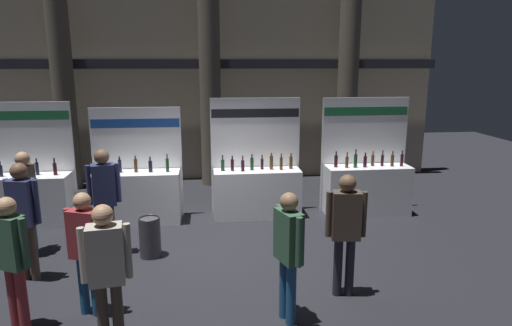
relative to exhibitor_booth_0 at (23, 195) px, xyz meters
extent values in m
plane|color=black|center=(3.77, -1.76, -0.62)|extent=(24.71, 24.71, 0.00)
cube|color=tan|center=(3.77, 3.44, 2.24)|extent=(12.35, 0.25, 5.71)
cube|color=#2D2D33|center=(3.77, 3.14, 2.53)|extent=(12.35, 0.20, 0.24)
cylinder|color=#665B4C|center=(0.14, 2.73, 1.95)|extent=(0.54, 0.54, 5.14)
cylinder|color=#665B4C|center=(3.77, 2.73, 1.95)|extent=(0.54, 0.54, 5.14)
cylinder|color=#665B4C|center=(7.40, 2.73, 1.95)|extent=(0.54, 0.54, 5.14)
cube|color=white|center=(0.00, -0.05, -0.11)|extent=(1.84, 0.60, 1.02)
cube|color=white|center=(0.00, 0.29, 0.60)|extent=(1.93, 0.04, 2.43)
cube|color=#1E6638|center=(0.00, 0.27, 1.55)|extent=(1.87, 0.01, 0.18)
cylinder|color=black|center=(-0.33, -0.07, 0.51)|extent=(0.07, 0.07, 0.22)
cylinder|color=black|center=(-0.33, -0.07, 0.66)|extent=(0.03, 0.03, 0.07)
cylinder|color=black|center=(-0.33, -0.07, 0.70)|extent=(0.03, 0.03, 0.02)
cylinder|color=black|center=(-0.01, 0.00, 0.52)|extent=(0.07, 0.07, 0.23)
cylinder|color=black|center=(-0.01, 0.00, 0.68)|extent=(0.03, 0.03, 0.09)
cylinder|color=red|center=(-0.01, 0.00, 0.73)|extent=(0.03, 0.03, 0.02)
cylinder|color=black|center=(0.33, -0.01, 0.53)|extent=(0.07, 0.07, 0.25)
cylinder|color=black|center=(0.33, -0.01, 0.69)|extent=(0.03, 0.03, 0.08)
cylinder|color=gold|center=(0.33, -0.01, 0.74)|extent=(0.03, 0.03, 0.02)
cylinder|color=black|center=(0.68, -0.05, 0.52)|extent=(0.07, 0.07, 0.24)
cylinder|color=black|center=(0.68, -0.05, 0.68)|extent=(0.03, 0.03, 0.08)
cylinder|color=black|center=(0.68, -0.05, 0.74)|extent=(0.03, 0.03, 0.02)
cube|color=white|center=(2.23, -0.10, -0.10)|extent=(1.72, 0.60, 1.04)
cube|color=white|center=(2.23, 0.24, 0.54)|extent=(1.81, 0.04, 2.30)
cube|color=navy|center=(2.23, 0.22, 1.37)|extent=(1.76, 0.01, 0.18)
cylinder|color=#19381E|center=(1.61, -0.04, 0.55)|extent=(0.07, 0.07, 0.25)
cylinder|color=#19381E|center=(1.61, -0.04, 0.71)|extent=(0.03, 0.03, 0.08)
cylinder|color=black|center=(1.61, -0.04, 0.76)|extent=(0.03, 0.03, 0.02)
cylinder|color=black|center=(1.92, -0.06, 0.55)|extent=(0.07, 0.07, 0.25)
cylinder|color=black|center=(1.92, -0.06, 0.71)|extent=(0.03, 0.03, 0.06)
cylinder|color=gold|center=(1.92, -0.06, 0.75)|extent=(0.03, 0.03, 0.02)
cylinder|color=#472D14|center=(2.23, -0.07, 0.56)|extent=(0.07, 0.07, 0.26)
cylinder|color=#472D14|center=(2.23, -0.07, 0.72)|extent=(0.03, 0.03, 0.07)
cylinder|color=gold|center=(2.23, -0.07, 0.77)|extent=(0.03, 0.03, 0.02)
cylinder|color=black|center=(2.52, -0.09, 0.54)|extent=(0.08, 0.08, 0.22)
cylinder|color=black|center=(2.52, -0.09, 0.69)|extent=(0.03, 0.03, 0.08)
cylinder|color=gold|center=(2.52, -0.09, 0.74)|extent=(0.03, 0.03, 0.02)
cylinder|color=#19381E|center=(2.86, -0.11, 0.56)|extent=(0.07, 0.07, 0.26)
cylinder|color=#19381E|center=(2.86, -0.11, 0.73)|extent=(0.03, 0.03, 0.08)
cylinder|color=black|center=(2.86, -0.11, 0.78)|extent=(0.03, 0.03, 0.02)
cube|color=white|center=(4.68, -0.01, -0.12)|extent=(1.80, 0.60, 1.00)
cube|color=white|center=(4.68, 0.33, 0.62)|extent=(1.89, 0.04, 2.47)
cube|color=black|center=(4.68, 0.31, 1.53)|extent=(1.84, 0.01, 0.18)
cylinder|color=#19381E|center=(3.97, 0.02, 0.50)|extent=(0.07, 0.07, 0.23)
cylinder|color=#19381E|center=(3.97, 0.02, 0.65)|extent=(0.03, 0.03, 0.09)
cylinder|color=red|center=(3.97, 0.02, 0.71)|extent=(0.03, 0.03, 0.02)
cylinder|color=black|center=(4.16, -0.01, 0.50)|extent=(0.07, 0.07, 0.24)
cylinder|color=black|center=(4.16, -0.01, 0.66)|extent=(0.03, 0.03, 0.07)
cylinder|color=red|center=(4.16, -0.01, 0.70)|extent=(0.03, 0.03, 0.02)
cylinder|color=black|center=(4.37, -0.06, 0.50)|extent=(0.07, 0.07, 0.22)
cylinder|color=black|center=(4.37, -0.06, 0.65)|extent=(0.03, 0.03, 0.09)
cylinder|color=red|center=(4.37, -0.06, 0.70)|extent=(0.03, 0.03, 0.02)
cylinder|color=#19381E|center=(4.57, 0.02, 0.51)|extent=(0.07, 0.07, 0.26)
cylinder|color=#19381E|center=(4.57, 0.02, 0.67)|extent=(0.03, 0.03, 0.06)
cylinder|color=red|center=(4.57, 0.02, 0.71)|extent=(0.03, 0.03, 0.02)
cylinder|color=black|center=(4.79, 0.07, 0.49)|extent=(0.06, 0.06, 0.22)
cylinder|color=black|center=(4.79, 0.07, 0.65)|extent=(0.03, 0.03, 0.08)
cylinder|color=gold|center=(4.79, 0.07, 0.69)|extent=(0.03, 0.03, 0.02)
cylinder|color=#472D14|center=(4.98, 0.04, 0.52)|extent=(0.07, 0.07, 0.28)
cylinder|color=#472D14|center=(4.98, 0.04, 0.70)|extent=(0.03, 0.03, 0.07)
cylinder|color=gold|center=(4.98, 0.04, 0.74)|extent=(0.03, 0.03, 0.02)
cylinder|color=#472D14|center=(5.18, -0.02, 0.51)|extent=(0.06, 0.06, 0.26)
cylinder|color=#472D14|center=(5.18, -0.02, 0.68)|extent=(0.03, 0.03, 0.07)
cylinder|color=red|center=(5.18, -0.02, 0.72)|extent=(0.03, 0.03, 0.02)
cylinder|color=#472D14|center=(5.40, 0.05, 0.51)|extent=(0.07, 0.07, 0.26)
cylinder|color=#472D14|center=(5.40, 0.05, 0.68)|extent=(0.03, 0.03, 0.07)
cylinder|color=gold|center=(5.40, 0.05, 0.72)|extent=(0.03, 0.03, 0.02)
cube|color=white|center=(7.03, -0.11, -0.09)|extent=(1.78, 0.60, 1.04)
cube|color=white|center=(7.03, 0.23, 0.62)|extent=(1.87, 0.04, 2.46)
cube|color=#1E6638|center=(7.03, 0.21, 1.56)|extent=(1.82, 0.01, 0.18)
cylinder|color=black|center=(6.33, -0.08, 0.55)|extent=(0.07, 0.07, 0.24)
cylinder|color=black|center=(6.33, -0.08, 0.71)|extent=(0.03, 0.03, 0.07)
cylinder|color=black|center=(6.33, -0.08, 0.75)|extent=(0.03, 0.03, 0.02)
cylinder|color=#472D14|center=(6.54, -0.16, 0.54)|extent=(0.07, 0.07, 0.23)
cylinder|color=#472D14|center=(6.54, -0.16, 0.70)|extent=(0.03, 0.03, 0.09)
cylinder|color=red|center=(6.54, -0.16, 0.75)|extent=(0.03, 0.03, 0.02)
cylinder|color=#19381E|center=(6.72, -0.17, 0.57)|extent=(0.07, 0.07, 0.28)
cylinder|color=#19381E|center=(6.72, -0.17, 0.75)|extent=(0.03, 0.03, 0.09)
cylinder|color=black|center=(6.72, -0.17, 0.80)|extent=(0.03, 0.03, 0.02)
cylinder|color=black|center=(6.93, -0.15, 0.54)|extent=(0.07, 0.07, 0.23)
cylinder|color=black|center=(6.93, -0.15, 0.70)|extent=(0.03, 0.03, 0.08)
cylinder|color=gold|center=(6.93, -0.15, 0.74)|extent=(0.03, 0.03, 0.02)
cylinder|color=#472D14|center=(7.13, -0.06, 0.54)|extent=(0.06, 0.06, 0.23)
cylinder|color=#472D14|center=(7.13, -0.06, 0.70)|extent=(0.03, 0.03, 0.09)
cylinder|color=gold|center=(7.13, -0.06, 0.75)|extent=(0.03, 0.03, 0.02)
cylinder|color=black|center=(7.33, -0.08, 0.54)|extent=(0.06, 0.06, 0.23)
cylinder|color=black|center=(7.33, -0.08, 0.70)|extent=(0.03, 0.03, 0.09)
cylinder|color=black|center=(7.33, -0.08, 0.75)|extent=(0.03, 0.03, 0.02)
cylinder|color=#472D14|center=(7.53, -0.14, 0.55)|extent=(0.07, 0.07, 0.24)
cylinder|color=#472D14|center=(7.53, -0.14, 0.71)|extent=(0.03, 0.03, 0.08)
cylinder|color=gold|center=(7.53, -0.14, 0.76)|extent=(0.03, 0.03, 0.02)
cylinder|color=black|center=(7.73, -0.15, 0.56)|extent=(0.06, 0.06, 0.26)
cylinder|color=black|center=(7.73, -0.15, 0.72)|extent=(0.03, 0.03, 0.06)
cylinder|color=black|center=(7.73, -0.15, 0.76)|extent=(0.03, 0.03, 0.02)
cylinder|color=#38383D|center=(2.68, -1.81, -0.29)|extent=(0.36, 0.36, 0.66)
torus|color=black|center=(2.68, -1.81, 0.05)|extent=(0.35, 0.35, 0.02)
cylinder|color=maroon|center=(1.42, -3.83, -0.21)|extent=(0.12, 0.12, 0.81)
cylinder|color=maroon|center=(1.29, -3.77, -0.21)|extent=(0.12, 0.12, 0.81)
cube|color=#33563D|center=(1.36, -3.80, 0.52)|extent=(0.39, 0.34, 0.64)
sphere|color=tan|center=(1.36, -3.80, 0.96)|extent=(0.22, 0.22, 0.22)
cylinder|color=#33563D|center=(1.54, -3.90, 0.53)|extent=(0.08, 0.08, 0.61)
cylinder|color=#47382D|center=(1.89, -1.69, -0.18)|extent=(0.12, 0.12, 0.88)
cylinder|color=#47382D|center=(2.03, -1.65, -0.18)|extent=(0.12, 0.12, 0.88)
cube|color=navy|center=(1.96, -1.67, 0.61)|extent=(0.41, 0.32, 0.69)
sphere|color=brown|center=(1.96, -1.67, 1.08)|extent=(0.24, 0.24, 0.24)
cylinder|color=navy|center=(1.74, -1.72, 0.62)|extent=(0.08, 0.08, 0.66)
cylinder|color=navy|center=(2.18, -1.61, 0.62)|extent=(0.08, 0.08, 0.66)
cylinder|color=navy|center=(0.65, -1.53, -0.19)|extent=(0.12, 0.12, 0.85)
cylinder|color=navy|center=(0.66, -1.38, -0.19)|extent=(0.12, 0.12, 0.85)
cube|color=#47382D|center=(0.65, -1.46, 0.57)|extent=(0.23, 0.37, 0.67)
sphere|color=tan|center=(0.65, -1.46, 1.03)|extent=(0.23, 0.23, 0.23)
cylinder|color=#47382D|center=(0.65, -1.68, 0.59)|extent=(0.08, 0.08, 0.64)
cylinder|color=#47382D|center=(0.66, -1.23, 0.59)|extent=(0.08, 0.08, 0.64)
cylinder|color=#47382D|center=(2.47, -4.34, -0.20)|extent=(0.12, 0.12, 0.83)
cylinder|color=#47382D|center=(2.63, -4.32, -0.20)|extent=(0.12, 0.12, 0.83)
cube|color=#ADA393|center=(2.55, -4.33, 0.55)|extent=(0.41, 0.31, 0.66)
sphere|color=tan|center=(2.55, -4.33, 0.99)|extent=(0.23, 0.23, 0.23)
cylinder|color=#ADA393|center=(2.32, -4.37, 0.56)|extent=(0.08, 0.08, 0.63)
cylinder|color=#ADA393|center=(2.78, -4.29, 0.56)|extent=(0.08, 0.08, 0.63)
cylinder|color=#23232D|center=(5.43, -3.40, -0.20)|extent=(0.12, 0.12, 0.84)
cylinder|color=#23232D|center=(5.59, -3.42, -0.20)|extent=(0.12, 0.12, 0.84)
cube|color=#47382D|center=(5.51, -3.41, 0.55)|extent=(0.41, 0.27, 0.66)
sphere|color=brown|center=(5.51, -3.41, 1.01)|extent=(0.23, 0.23, 0.23)
cylinder|color=#47382D|center=(5.27, -3.38, 0.57)|extent=(0.08, 0.08, 0.63)
cylinder|color=#47382D|center=(5.74, -3.44, 0.57)|extent=(0.08, 0.08, 0.63)
cylinder|color=#47382D|center=(1.06, -2.47, -0.18)|extent=(0.12, 0.12, 0.87)
cylinder|color=#47382D|center=(0.91, -2.43, -0.18)|extent=(0.12, 0.12, 0.87)
cube|color=navy|center=(0.99, -2.45, 0.59)|extent=(0.40, 0.33, 0.68)
sphere|color=brown|center=(0.99, -2.45, 1.06)|extent=(0.24, 0.24, 0.24)
cylinder|color=navy|center=(1.20, -2.51, 0.61)|extent=(0.08, 0.08, 0.65)
cylinder|color=navy|center=(0.77, -2.40, 0.61)|extent=(0.08, 0.08, 0.65)
cylinder|color=navy|center=(2.04, -3.50, -0.22)|extent=(0.12, 0.12, 0.79)
cylinder|color=navy|center=(2.20, -3.56, -0.22)|extent=(0.12, 0.12, 0.79)
cube|color=maroon|center=(2.12, -3.53, 0.48)|extent=(0.43, 0.35, 0.62)
sphere|color=tan|center=(2.12, -3.53, 0.91)|extent=(0.22, 0.22, 0.22)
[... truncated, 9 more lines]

